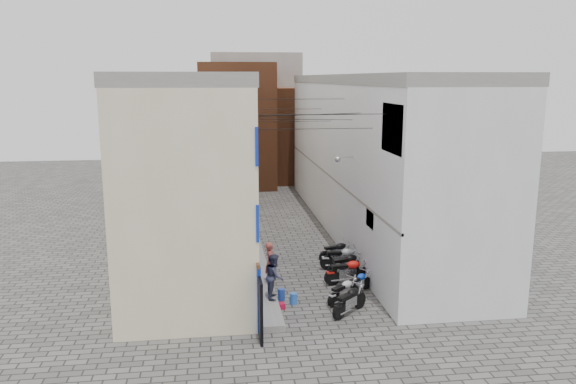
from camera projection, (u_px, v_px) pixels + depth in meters
name	position (u px, v px, depth m)	size (l,w,h in m)	color
ground	(330.00, 330.00, 19.99)	(90.00, 90.00, 0.00)	#4F4D4A
plinth	(249.00, 231.00, 32.33)	(0.90, 26.00, 0.25)	gray
building_left	(195.00, 157.00, 31.02)	(5.10, 27.00, 9.00)	beige
building_right	(370.00, 154.00, 32.36)	(5.94, 26.00, 9.00)	silver
building_far_brick_left	(237.00, 125.00, 45.93)	(6.00, 6.00, 10.00)	brown
building_far_brick_right	(294.00, 134.00, 48.72)	(5.00, 6.00, 8.00)	brown
building_far_concrete	(256.00, 114.00, 51.92)	(8.00, 5.00, 11.00)	gray
far_shopfront	(265.00, 176.00, 44.23)	(2.00, 0.30, 2.40)	black
overhead_wires	(298.00, 115.00, 25.99)	(5.80, 13.02, 1.32)	black
motorcycle_a	(350.00, 299.00, 21.25)	(0.64, 2.02, 1.17)	black
motorcycle_b	(344.00, 290.00, 22.31)	(0.58, 1.83, 1.06)	silver
motorcycle_c	(359.00, 282.00, 23.33)	(0.53, 1.68, 0.97)	blue
motorcycle_d	(348.00, 270.00, 24.34)	(0.68, 2.17, 1.25)	red
motorcycle_e	(347.00, 263.00, 25.37)	(0.64, 2.02, 1.17)	black
motorcycle_f	(343.00, 257.00, 26.18)	(0.67, 2.13, 1.23)	#A6A6AB
motorcycle_g	(337.00, 250.00, 27.34)	(0.61, 1.92, 1.11)	black
person_a	(270.00, 263.00, 23.66)	(0.66, 0.43, 1.80)	#A0423A
person_b	(274.00, 276.00, 22.10)	(0.87, 0.68, 1.80)	#31344A
water_jug_near	(294.00, 299.00, 22.24)	(0.28, 0.28, 0.44)	blue
water_jug_far	(281.00, 294.00, 22.66)	(0.29, 0.29, 0.46)	#2141A7
red_crate	(280.00, 306.00, 21.78)	(0.37, 0.27, 0.23)	#B20C32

